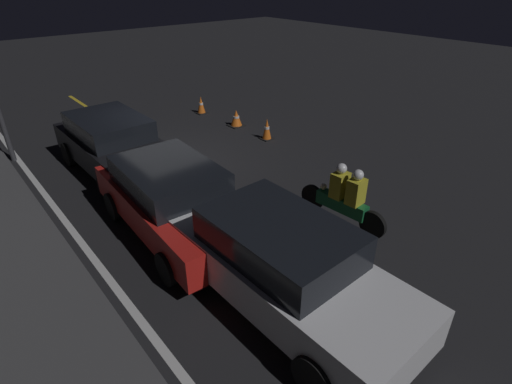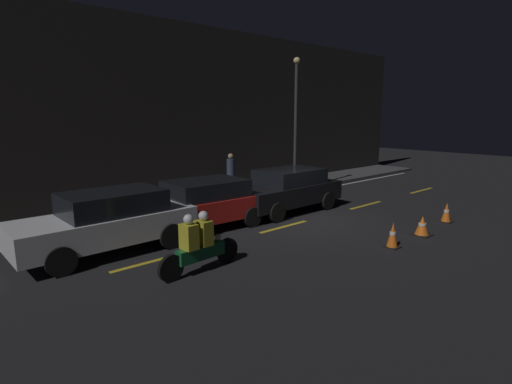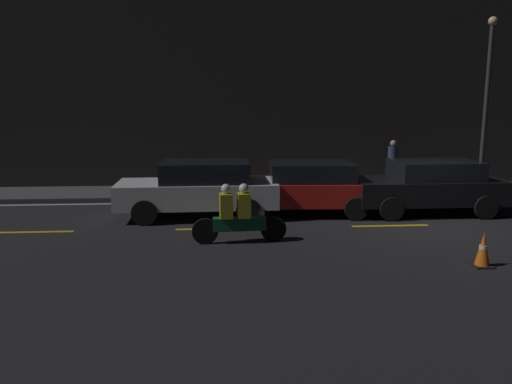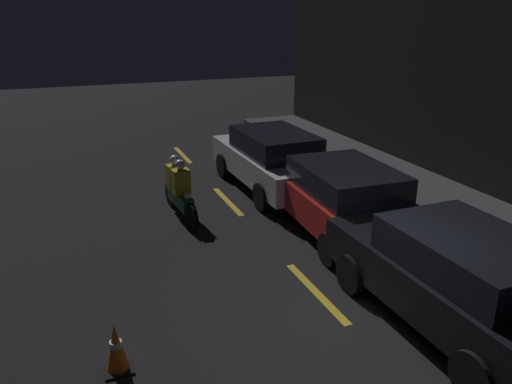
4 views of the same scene
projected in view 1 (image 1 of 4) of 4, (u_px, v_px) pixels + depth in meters
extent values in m
plane|color=black|center=(174.00, 164.00, 11.32)|extent=(56.00, 56.00, 0.00)
cube|color=gold|center=(319.00, 257.00, 7.64)|extent=(2.00, 0.14, 0.01)
cube|color=gold|center=(193.00, 176.00, 10.65)|extent=(2.00, 0.14, 0.01)
cube|color=gold|center=(123.00, 130.00, 13.66)|extent=(2.00, 0.14, 0.01)
cube|color=gold|center=(78.00, 101.00, 16.66)|extent=(2.00, 0.14, 0.01)
cube|color=silver|center=(51.00, 202.00, 9.45)|extent=(25.20, 0.14, 0.01)
cube|color=silver|center=(288.00, 275.00, 6.23)|extent=(4.37, 1.79, 0.66)
cube|color=black|center=(279.00, 237.00, 6.07)|extent=(2.41, 1.59, 0.55)
cube|color=red|center=(231.00, 201.00, 7.88)|extent=(0.06, 0.20, 0.10)
cube|color=red|center=(183.00, 221.00, 7.24)|extent=(0.06, 0.20, 0.10)
cylinder|color=black|center=(390.00, 313.00, 5.98)|extent=(0.67, 0.19, 0.67)
cylinder|color=black|center=(314.00, 378.00, 5.02)|extent=(0.67, 0.19, 0.67)
cylinder|color=black|center=(269.00, 234.00, 7.76)|extent=(0.67, 0.19, 0.67)
cylinder|color=black|center=(196.00, 271.00, 6.80)|extent=(0.67, 0.19, 0.67)
cube|color=red|center=(176.00, 205.00, 8.11)|extent=(4.28, 2.01, 0.64)
cube|color=black|center=(169.00, 176.00, 7.97)|extent=(2.38, 1.74, 0.51)
cube|color=red|center=(158.00, 157.00, 9.78)|extent=(0.07, 0.20, 0.10)
cube|color=red|center=(110.00, 170.00, 9.15)|extent=(0.07, 0.20, 0.10)
cylinder|color=black|center=(250.00, 232.00, 7.83)|extent=(0.63, 0.21, 0.63)
cylinder|color=black|center=(167.00, 268.00, 6.89)|extent=(0.63, 0.21, 0.63)
cylinder|color=black|center=(185.00, 183.00, 9.64)|extent=(0.63, 0.21, 0.63)
cylinder|color=black|center=(113.00, 206.00, 8.70)|extent=(0.63, 0.21, 0.63)
cube|color=black|center=(116.00, 149.00, 10.55)|extent=(4.25, 1.81, 0.66)
cube|color=black|center=(108.00, 126.00, 10.40)|extent=(2.34, 1.61, 0.52)
cube|color=red|center=(105.00, 119.00, 12.18)|extent=(0.06, 0.20, 0.10)
cube|color=red|center=(66.00, 127.00, 11.53)|extent=(0.06, 0.20, 0.10)
cylinder|color=black|center=(171.00, 168.00, 10.33)|extent=(0.65, 0.19, 0.65)
cylinder|color=black|center=(106.00, 189.00, 9.35)|extent=(0.65, 0.19, 0.65)
cylinder|color=black|center=(127.00, 139.00, 12.07)|extent=(0.65, 0.19, 0.65)
cylinder|color=black|center=(68.00, 154.00, 11.09)|extent=(0.65, 0.19, 0.65)
cylinder|color=black|center=(313.00, 197.00, 9.08)|extent=(0.59, 0.12, 0.59)
cylinder|color=black|center=(373.00, 225.00, 8.10)|extent=(0.59, 0.14, 0.59)
cube|color=#14592D|center=(342.00, 204.00, 8.52)|extent=(1.21, 0.32, 0.30)
sphere|color=#F2EABF|center=(324.00, 187.00, 8.72)|extent=(0.14, 0.14, 0.14)
cube|color=gold|center=(340.00, 185.00, 8.37)|extent=(0.30, 0.38, 0.55)
sphere|color=silver|center=(342.00, 169.00, 8.18)|extent=(0.22, 0.22, 0.22)
cube|color=gold|center=(356.00, 192.00, 8.12)|extent=(0.30, 0.38, 0.55)
sphere|color=silver|center=(358.00, 175.00, 7.93)|extent=(0.22, 0.22, 0.22)
cube|color=black|center=(267.00, 139.00, 12.95)|extent=(0.37, 0.37, 0.03)
cone|color=orange|center=(267.00, 129.00, 12.78)|extent=(0.29, 0.29, 0.65)
cylinder|color=white|center=(267.00, 128.00, 12.76)|extent=(0.16, 0.16, 0.08)
cube|color=black|center=(236.00, 125.00, 14.03)|extent=(0.51, 0.51, 0.03)
cone|color=orange|center=(236.00, 118.00, 13.90)|extent=(0.39, 0.39, 0.54)
cylinder|color=white|center=(236.00, 117.00, 13.88)|extent=(0.22, 0.22, 0.06)
cube|color=black|center=(202.00, 113.00, 15.27)|extent=(0.39, 0.39, 0.03)
cone|color=orange|center=(201.00, 105.00, 15.11)|extent=(0.30, 0.30, 0.61)
cylinder|color=white|center=(201.00, 104.00, 15.09)|extent=(0.16, 0.16, 0.07)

